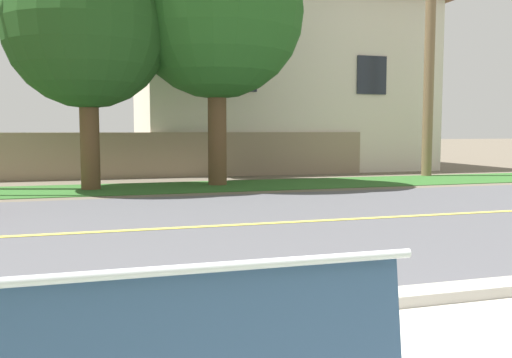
% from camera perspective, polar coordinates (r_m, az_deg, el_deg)
% --- Properties ---
extents(ground_plane, '(140.00, 140.00, 0.00)m').
position_cam_1_polar(ground_plane, '(9.90, -7.73, -3.52)').
color(ground_plane, '#665B4C').
extents(curb_edge, '(44.00, 0.30, 0.11)m').
position_cam_1_polar(curb_edge, '(4.52, 3.89, -13.16)').
color(curb_edge, '#ADA89E').
rests_on(curb_edge, ground_plane).
extents(street_asphalt, '(52.00, 8.00, 0.01)m').
position_cam_1_polar(street_asphalt, '(8.44, -6.13, -4.96)').
color(street_asphalt, '#515156').
rests_on(street_asphalt, ground_plane).
extents(road_centre_line, '(48.00, 0.14, 0.01)m').
position_cam_1_polar(road_centre_line, '(8.44, -6.13, -4.93)').
color(road_centre_line, '#E0CC4C').
rests_on(road_centre_line, ground_plane).
extents(far_verge_grass, '(48.00, 2.80, 0.02)m').
position_cam_1_polar(far_verge_grass, '(14.24, -10.53, -0.91)').
color(far_verge_grass, '#2D6026').
rests_on(far_verge_grass, ground_plane).
extents(shade_tree_far_left, '(3.98, 3.98, 6.57)m').
position_cam_1_polar(shade_tree_far_left, '(14.40, -16.56, 16.06)').
color(shade_tree_far_left, brown).
rests_on(shade_tree_far_left, ground_plane).
extents(garden_wall, '(13.00, 0.36, 1.40)m').
position_cam_1_polar(garden_wall, '(17.38, -9.05, 2.46)').
color(garden_wall, gray).
rests_on(garden_wall, ground_plane).
extents(house_across_street, '(11.19, 6.91, 6.68)m').
position_cam_1_polar(house_across_street, '(21.65, 2.15, 10.13)').
color(house_across_street, beige).
rests_on(house_across_street, ground_plane).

